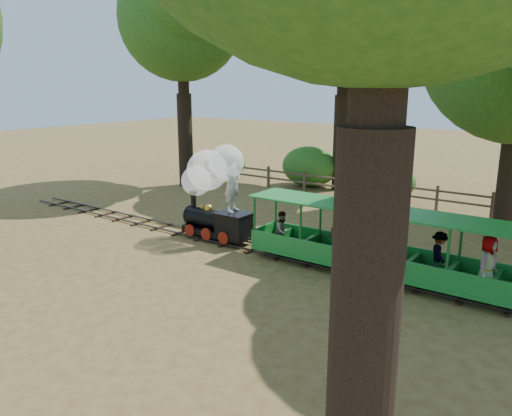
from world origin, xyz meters
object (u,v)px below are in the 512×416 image
Objects in this scene: fence at (365,187)px; carriage_rear at (457,265)px; locomotive at (213,185)px; carriage_front at (310,237)px.

carriage_rear is at bearing -54.17° from fence.
carriage_front is (3.57, -0.11, -1.04)m from locomotive.
locomotive is at bearing -101.96° from fence.
locomotive is 8.18m from fence.
carriage_rear is (3.89, 0.02, 0.04)m from carriage_front.
carriage_front is at bearing -1.70° from locomotive.
locomotive is 3.72m from carriage_front.
carriage_rear is at bearing 0.25° from carriage_front.
fence is (-1.89, 8.03, -0.15)m from carriage_front.
locomotive reaches higher than fence.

